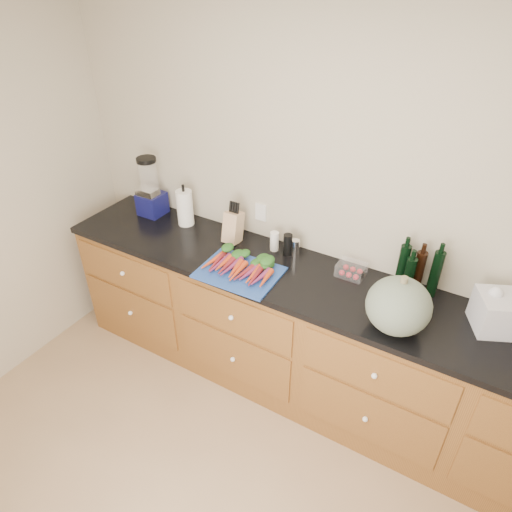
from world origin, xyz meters
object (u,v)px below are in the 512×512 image
Objects in this scene: carrots at (242,266)px; blender_appliance at (150,190)px; cutting_board at (239,272)px; squash at (398,306)px; paper_towel at (185,208)px; knife_block at (233,227)px; tomato_box at (351,270)px.

blender_appliance is (-0.97, 0.28, 0.16)m from carrots.
squash is (0.95, 0.00, 0.14)m from cutting_board.
paper_towel is 1.23× the size of knife_block.
blender_appliance reaches higher than squash.
paper_towel is (-1.61, 0.32, -0.02)m from squash.
carrots is 0.36m from knife_block.
squash is at bearing -1.95° from carrots.
knife_block is (0.42, -0.02, -0.02)m from paper_towel.
carrots is 1.67× the size of paper_towel.
squash is 1.23m from knife_block.
cutting_board is 1.47× the size of squash.
cutting_board is at bearing -179.94° from squash.
knife_block is at bearing -177.93° from tomato_box.
paper_towel reaches higher than carrots.
blender_appliance reaches higher than paper_towel.
carrots is 0.96m from squash.
blender_appliance is at bearing 170.63° from squash.
carrots is at bearing 90.00° from cutting_board.
paper_towel is (-0.66, 0.32, 0.12)m from cutting_board.
cutting_board is at bearing -26.02° from paper_towel.
squash is 1.64m from paper_towel.
blender_appliance is at bearing 161.80° from cutting_board.
tomato_box is (0.59, 0.30, 0.00)m from carrots.
paper_towel is 1.25m from tomato_box.
paper_towel is (0.31, 0.00, -0.06)m from blender_appliance.
cutting_board is 1.88× the size of paper_towel.
carrots is at bearing -23.61° from paper_towel.
blender_appliance is 1.70× the size of paper_towel.
carrots is 0.66m from tomato_box.
paper_towel reaches higher than cutting_board.
cutting_board is at bearing -90.00° from carrots.
cutting_board is at bearing -150.80° from tomato_box.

